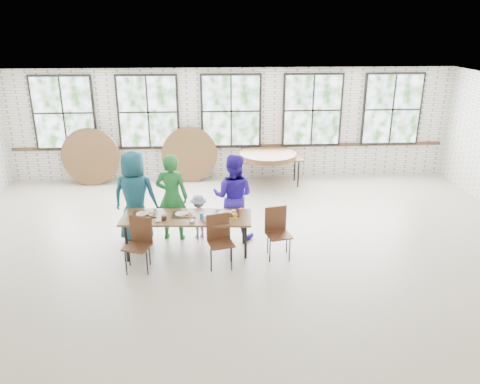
# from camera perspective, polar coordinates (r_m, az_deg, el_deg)

# --- Properties ---
(room) EXTENTS (12.00, 12.00, 12.00)m
(room) POSITION_cam_1_polar(r_m,az_deg,el_deg) (12.69, -1.09, 9.63)
(room) COLOR #B5A790
(room) RESTS_ON ground
(dining_table) EXTENTS (2.45, 0.97, 0.74)m
(dining_table) POSITION_cam_1_polar(r_m,az_deg,el_deg) (8.75, -6.52, -3.29)
(dining_table) COLOR brown
(dining_table) RESTS_ON ground
(chair_near_left) EXTENTS (0.53, 0.52, 0.95)m
(chair_near_left) POSITION_cam_1_polar(r_m,az_deg,el_deg) (8.41, -12.19, -5.63)
(chair_near_left) COLOR #492918
(chair_near_left) RESTS_ON ground
(chair_near_right) EXTENTS (0.51, 0.50, 0.95)m
(chair_near_right) POSITION_cam_1_polar(r_m,az_deg,el_deg) (8.35, -2.53, -5.36)
(chair_near_right) COLOR #492918
(chair_near_right) RESTS_ON ground
(chair_spare) EXTENTS (0.50, 0.49, 0.95)m
(chair_spare) POSITION_cam_1_polar(r_m,az_deg,el_deg) (8.68, 4.55, -4.38)
(chair_spare) COLOR #492918
(chair_spare) RESTS_ON ground
(adult_teal) EXTENTS (0.99, 0.75, 1.84)m
(adult_teal) POSITION_cam_1_polar(r_m,az_deg,el_deg) (9.38, -12.67, -0.51)
(adult_teal) COLOR #17495A
(adult_teal) RESTS_ON ground
(adult_green) EXTENTS (0.70, 0.52, 1.77)m
(adult_green) POSITION_cam_1_polar(r_m,az_deg,el_deg) (9.30, -8.29, -0.63)
(adult_green) COLOR #1B6829
(adult_green) RESTS_ON ground
(toddler) EXTENTS (0.67, 0.52, 0.91)m
(toddler) POSITION_cam_1_polar(r_m,az_deg,el_deg) (9.43, -5.04, -2.99)
(toddler) COLOR #121C38
(toddler) RESTS_ON ground
(adult_blue) EXTENTS (0.99, 0.86, 1.74)m
(adult_blue) POSITION_cam_1_polar(r_m,az_deg,el_deg) (9.28, -0.84, -0.56)
(adult_blue) COLOR #2D17A7
(adult_blue) RESTS_ON ground
(storage_table) EXTENTS (1.85, 0.88, 0.74)m
(storage_table) POSITION_cam_1_polar(r_m,az_deg,el_deg) (12.43, 3.41, 3.95)
(storage_table) COLOR brown
(storage_table) RESTS_ON ground
(tabletop_clutter) EXTENTS (1.98, 0.62, 0.11)m
(tabletop_clutter) POSITION_cam_1_polar(r_m,az_deg,el_deg) (8.70, -6.06, -2.88)
(tabletop_clutter) COLOR black
(tabletop_clutter) RESTS_ON dining_table
(round_tops_stacked) EXTENTS (1.50, 1.50, 0.13)m
(round_tops_stacked) POSITION_cam_1_polar(r_m,az_deg,el_deg) (12.40, 3.43, 4.48)
(round_tops_stacked) COLOR brown
(round_tops_stacked) RESTS_ON storage_table
(round_tops_leaning) EXTENTS (4.16, 0.41, 1.50)m
(round_tops_leaning) POSITION_cam_1_polar(r_m,az_deg,el_deg) (12.92, -13.98, 4.25)
(round_tops_leaning) COLOR brown
(round_tops_leaning) RESTS_ON ground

